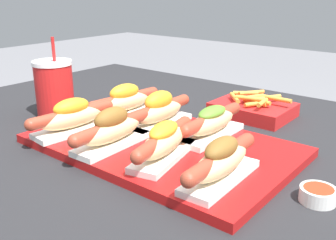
# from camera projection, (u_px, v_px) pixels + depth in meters

# --- Properties ---
(serving_tray) EXTENTS (0.54, 0.34, 0.02)m
(serving_tray) POSITION_uv_depth(u_px,v_px,m) (162.00, 145.00, 0.82)
(serving_tray) COLOR #B71414
(serving_tray) RESTS_ON patio_table
(hot_dog_0) EXTENTS (0.08, 0.22, 0.08)m
(hot_dog_0) POSITION_uv_depth(u_px,v_px,m) (72.00, 117.00, 0.85)
(hot_dog_0) COLOR white
(hot_dog_0) RESTS_ON serving_tray
(hot_dog_1) EXTENTS (0.07, 0.22, 0.08)m
(hot_dog_1) POSITION_uv_depth(u_px,v_px,m) (112.00, 129.00, 0.78)
(hot_dog_1) COLOR white
(hot_dog_1) RESTS_ON serving_tray
(hot_dog_2) EXTENTS (0.10, 0.21, 0.07)m
(hot_dog_2) POSITION_uv_depth(u_px,v_px,m) (164.00, 142.00, 0.72)
(hot_dog_2) COLOR white
(hot_dog_2) RESTS_ON serving_tray
(hot_dog_3) EXTENTS (0.07, 0.22, 0.07)m
(hot_dog_3) POSITION_uv_depth(u_px,v_px,m) (221.00, 161.00, 0.64)
(hot_dog_3) COLOR white
(hot_dog_3) RESTS_ON serving_tray
(hot_dog_4) EXTENTS (0.08, 0.22, 0.08)m
(hot_dog_4) POSITION_uv_depth(u_px,v_px,m) (125.00, 101.00, 0.97)
(hot_dog_4) COLOR white
(hot_dog_4) RESTS_ON serving_tray
(hot_dog_5) EXTENTS (0.06, 0.22, 0.08)m
(hot_dog_5) POSITION_uv_depth(u_px,v_px,m) (159.00, 111.00, 0.89)
(hot_dog_5) COLOR white
(hot_dog_5) RESTS_ON serving_tray
(hot_dog_6) EXTENTS (0.06, 0.22, 0.07)m
(hot_dog_6) POSITION_uv_depth(u_px,v_px,m) (212.00, 122.00, 0.83)
(hot_dog_6) COLOR white
(hot_dog_6) RESTS_ON serving_tray
(sauce_bowl) EXTENTS (0.06, 0.06, 0.02)m
(sauce_bowl) POSITION_uv_depth(u_px,v_px,m) (318.00, 194.00, 0.62)
(sauce_bowl) COLOR white
(sauce_bowl) RESTS_ON patio_table
(drink_cup) EXTENTS (0.10, 0.10, 0.20)m
(drink_cup) POSITION_uv_depth(u_px,v_px,m) (55.00, 88.00, 1.01)
(drink_cup) COLOR red
(drink_cup) RESTS_ON patio_table
(fries_basket) EXTENTS (0.19, 0.15, 0.06)m
(fries_basket) POSITION_uv_depth(u_px,v_px,m) (253.00, 109.00, 1.02)
(fries_basket) COLOR red
(fries_basket) RESTS_ON patio_table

